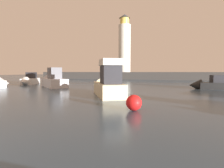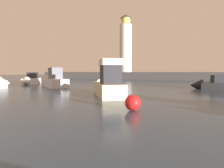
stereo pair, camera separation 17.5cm
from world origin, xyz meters
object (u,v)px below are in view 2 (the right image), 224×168
at_px(mooring_buoy, 133,103).
at_px(motorboat_5, 31,80).
at_px(motorboat_0, 211,84).
at_px(motorboat_1, 53,81).
at_px(lighthouse, 126,45).
at_px(motorboat_4, 107,84).

bearing_deg(mooring_buoy, motorboat_5, 144.54).
distance_m(motorboat_0, motorboat_1, 23.68).
height_order(lighthouse, mooring_buoy, lighthouse).
distance_m(motorboat_0, mooring_buoy, 18.27).
xyz_separation_m(motorboat_1, motorboat_4, (12.15, -7.59, 0.21)).
relative_size(lighthouse, motorboat_5, 2.58).
bearing_deg(motorboat_0, motorboat_1, -173.19).
height_order(motorboat_0, motorboat_1, motorboat_1).
relative_size(motorboat_5, mooring_buoy, 7.07).
bearing_deg(lighthouse, mooring_buoy, -75.53).
height_order(lighthouse, motorboat_4, lighthouse).
height_order(lighthouse, motorboat_0, lighthouse).
distance_m(lighthouse, motorboat_1, 32.13).
distance_m(motorboat_5, mooring_buoy, 28.18).
relative_size(motorboat_0, motorboat_5, 0.87).
bearing_deg(motorboat_1, motorboat_5, 160.24).
height_order(motorboat_4, mooring_buoy, motorboat_4).
bearing_deg(motorboat_5, motorboat_1, -19.76).
xyz_separation_m(lighthouse, motorboat_5, (-11.57, -27.76, -9.96)).
bearing_deg(motorboat_4, lighthouse, 101.15).
bearing_deg(motorboat_0, motorboat_4, -137.53).
height_order(motorboat_0, motorboat_4, motorboat_4).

